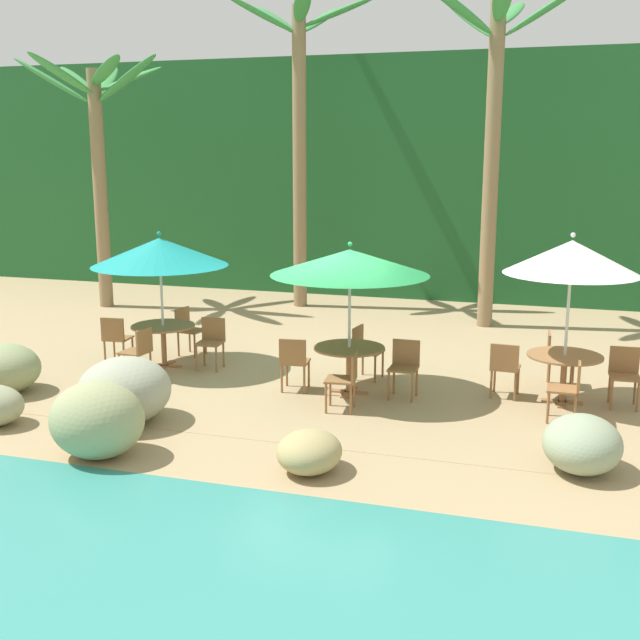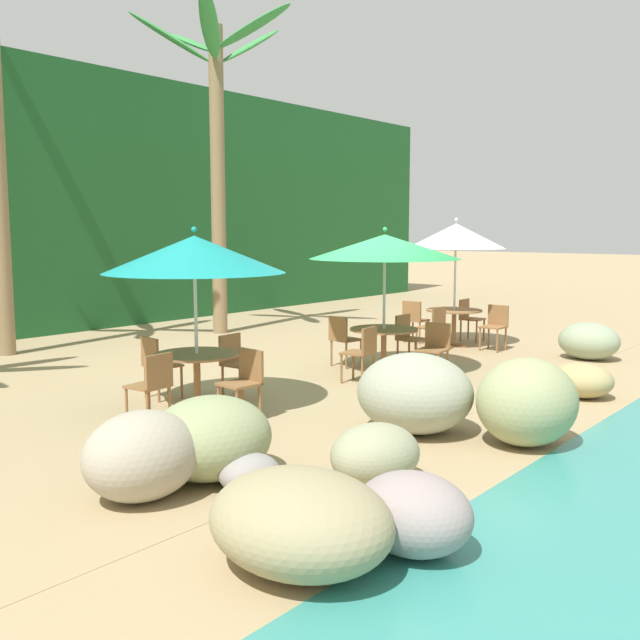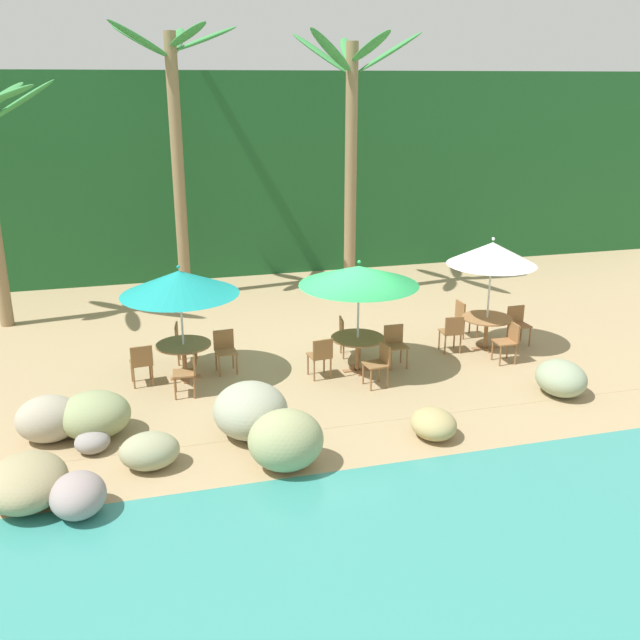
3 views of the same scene
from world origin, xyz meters
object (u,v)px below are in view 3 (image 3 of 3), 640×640
chair_green_left (321,355)px  palm_tree_third (351,128)px  chair_teal_seaward (225,348)px  chair_white_inland (464,316)px  chair_teal_inland (182,340)px  chair_white_left (452,331)px  chair_teal_left (141,362)px  chair_green_right (380,361)px  dining_table_teal (184,350)px  chair_white_seaward (518,322)px  dining_table_green (358,343)px  umbrella_green (359,275)px  chair_white_right (509,339)px  chair_green_seaward (395,343)px  palm_tree_second (175,125)px  chair_green_inland (346,334)px  dining_table_white (487,323)px  umbrella_white (492,254)px  umbrella_teal (179,283)px  chair_teal_right (189,370)px

chair_green_left → palm_tree_third: 7.35m
chair_teal_seaward → chair_white_inland: same height
chair_teal_inland → chair_white_left: same height
chair_teal_left → chair_green_right: 4.66m
dining_table_teal → chair_white_seaward: 7.50m
chair_green_left → chair_white_seaward: bearing=9.2°
dining_table_green → umbrella_green: bearing=0.0°
chair_green_right → palm_tree_third: (1.34, 6.32, 4.02)m
chair_white_left → dining_table_teal: bearing=178.9°
chair_teal_left → chair_white_inland: size_ratio=1.00×
dining_table_green → palm_tree_third: bearing=74.4°
chair_teal_seaward → chair_white_right: 5.99m
chair_teal_inland → chair_green_seaward: bearing=-17.0°
chair_white_inland → chair_white_right: 1.71m
palm_tree_second → chair_green_inland: bearing=-62.0°
chair_teal_seaward → chair_white_inland: (5.68, 0.63, 0.00)m
dining_table_white → palm_tree_third: bearing=108.1°
dining_table_teal → umbrella_white: umbrella_white is taller
umbrella_white → dining_table_white: umbrella_white is taller
chair_green_left → chair_white_left: size_ratio=1.00×
umbrella_teal → chair_green_seaward: 4.61m
umbrella_green → chair_white_right: (3.25, -0.38, -1.54)m
chair_green_right → chair_white_left: bearing=30.7°
chair_white_right → umbrella_teal: bearing=172.2°
umbrella_teal → chair_white_inland: size_ratio=2.71×
dining_table_white → chair_teal_seaward: bearing=177.9°
dining_table_green → chair_green_seaward: 0.86m
palm_tree_third → chair_white_seaward: bearing=-63.1°
chair_white_inland → palm_tree_third: bearing=109.9°
chair_white_left → chair_white_seaward: bearing=5.5°
chair_white_right → palm_tree_second: size_ratio=0.12×
umbrella_white → palm_tree_third: 5.77m
chair_green_inland → chair_white_inland: size_ratio=1.00×
chair_teal_left → umbrella_green: umbrella_green is taller
chair_green_right → palm_tree_third: palm_tree_third is taller
umbrella_white → chair_white_left: (-0.85, -0.04, -1.68)m
chair_teal_seaward → chair_green_left: (1.81, -0.88, 0.00)m
chair_green_left → chair_teal_seaward: bearing=154.1°
umbrella_green → chair_teal_seaward: bearing=165.4°
chair_green_right → palm_tree_second: size_ratio=0.12×
chair_teal_left → chair_teal_right: (0.85, -0.68, 0.00)m
dining_table_white → chair_white_left: bearing=-177.2°
chair_teal_inland → dining_table_white: bearing=-7.9°
chair_teal_inland → palm_tree_third: (4.98, 4.10, 4.02)m
chair_teal_inland → chair_white_seaward: 7.51m
palm_tree_third → chair_green_inland: bearing=-108.0°
chair_teal_right → chair_green_seaward: 4.34m
chair_white_left → palm_tree_third: 6.51m
chair_green_inland → chair_white_seaward: size_ratio=1.00×
chair_teal_inland → chair_teal_seaward: bearing=-41.1°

